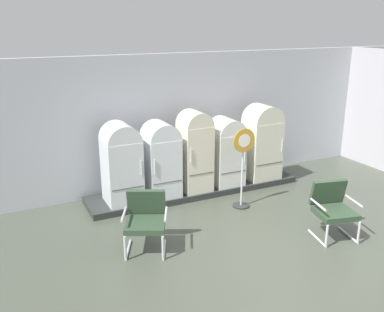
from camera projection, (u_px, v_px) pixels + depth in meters
The scene contains 12 objects.
ground at pixel (284, 263), 6.37m from camera, with size 12.00×10.00×0.05m, color #464C40.
back_wall at pixel (182, 120), 9.07m from camera, with size 11.76×0.12×2.80m.
side_wall_right at pixel (384, 112), 9.99m from camera, with size 0.16×2.20×2.80m.
display_plinth at pixel (195, 189), 8.94m from camera, with size 4.50×0.95×0.12m, color #2B2F2D.
refrigerator_0 at pixel (121, 161), 7.94m from camera, with size 0.65×0.71×1.53m.
refrigerator_1 at pixel (161, 157), 8.26m from camera, with size 0.63×0.68×1.47m.
refrigerator_2 at pixel (195, 148), 8.50m from camera, with size 0.58×0.62×1.63m.
refrigerator_3 at pixel (226, 150), 8.87m from camera, with size 0.63×0.67×1.41m.
refrigerator_4 at pixel (262, 140), 9.19m from camera, with size 0.72×0.64×1.61m.
armchair_left at pixel (146, 218), 6.58m from camera, with size 0.83×0.84×0.93m.
armchair_right at pixel (333, 207), 6.98m from camera, with size 0.76×0.77×0.93m.
sign_stand at pixel (243, 169), 8.00m from camera, with size 0.45×0.32×1.55m.
Camera 1 is at (-3.67, -4.43, 3.42)m, focal length 39.96 mm.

